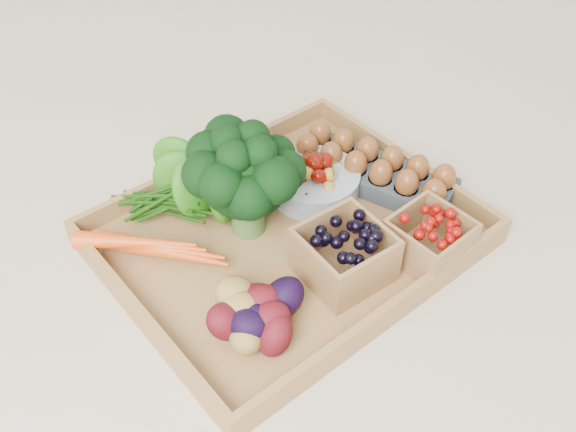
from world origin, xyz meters
TOP-DOWN VIEW (x-y plane):
  - ground at (0.00, 0.00)m, footprint 4.00×4.00m
  - tray at (0.00, 0.00)m, footprint 0.55×0.45m
  - carrots at (-0.19, 0.10)m, footprint 0.20×0.14m
  - lettuce at (-0.03, 0.14)m, footprint 0.14×0.14m
  - broccoli at (-0.04, 0.05)m, footprint 0.18×0.18m
  - cherry_bowl at (0.10, 0.06)m, footprint 0.16×0.16m
  - egg_carton at (0.20, 0.01)m, footprint 0.19×0.30m
  - potatoes at (-0.15, -0.11)m, footprint 0.15×0.15m
  - punnet_blackberry at (0.01, -0.11)m, footprint 0.13×0.13m
  - punnet_raspberry at (0.14, -0.17)m, footprint 0.11×0.11m

SIDE VIEW (x-z plane):
  - ground at x=0.00m, z-range 0.00..0.00m
  - tray at x=0.00m, z-range 0.00..0.01m
  - egg_carton at x=0.20m, z-range 0.01..0.05m
  - cherry_bowl at x=0.10m, z-range 0.01..0.06m
  - carrots at x=-0.19m, z-range 0.01..0.06m
  - punnet_raspberry at x=0.14m, z-range 0.01..0.09m
  - punnet_blackberry at x=0.01m, z-range 0.01..0.10m
  - potatoes at x=-0.15m, z-range 0.01..0.10m
  - lettuce at x=-0.03m, z-range 0.02..0.15m
  - broccoli at x=-0.04m, z-range 0.02..0.16m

